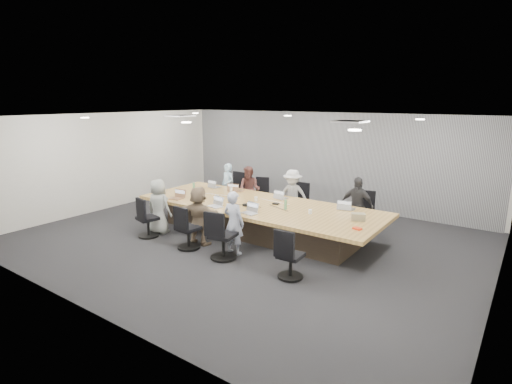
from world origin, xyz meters
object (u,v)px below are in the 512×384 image
Objects in this scene: chair_1 at (257,198)px; person_6 at (234,223)px; laptop_0 at (215,187)px; person_4 at (159,206)px; laptop_6 at (249,213)px; chair_0 at (235,192)px; laptop_5 at (215,206)px; chair_7 at (291,259)px; person_1 at (250,190)px; chair_6 at (223,239)px; chair_2 at (298,205)px; laptop_2 at (281,198)px; person_2 at (292,196)px; laptop_1 at (238,191)px; person_5 at (199,215)px; person_0 at (228,186)px; snack_packet at (357,229)px; person_3 at (357,206)px; bottle_green_right at (286,204)px; stapler at (246,205)px; bottle_clear at (231,191)px; laptop_3 at (348,209)px; bottle_green_left at (194,187)px; chair_3 at (361,215)px; conference_table at (258,217)px; canvas_bag at (358,217)px; chair_5 at (188,232)px; laptop_4 at (175,198)px; mug_brown at (180,192)px.

chair_1 is 3.44m from person_6.
laptop_0 is (-0.80, -0.90, 0.39)m from chair_1.
laptop_6 is (2.30, 0.55, 0.08)m from person_4.
chair_0 is 2.47× the size of laptop_5.
chair_7 is 0.54× the size of person_1.
person_1 reaches higher than chair_0.
chair_6 is at bearing 96.54° from chair_1.
chair_6 is (0.16, -3.40, 0.06)m from chair_2.
person_2 is at bearing -82.37° from laptop_2.
person_5 reaches higher than laptop_1.
person_0 reaches higher than snack_packet.
chair_0 is 0.59× the size of person_3.
person_0 reaches higher than bottle_green_right.
stapler is (1.94, -2.07, 0.35)m from chair_0.
person_0 reaches higher than laptop_6.
laptop_0 is 1.27× the size of bottle_clear.
laptop_6 reaches higher than chair_7.
laptop_0 is at bearing -7.85° from laptop_3.
laptop_6 is at bearing -19.86° from bottle_green_left.
laptop_6 is at bearing -67.65° from person_1.
person_5 is 1.13m from laptop_6.
chair_3 is at bearing -175.01° from laptop_1.
chair_0 reaches higher than conference_table.
chair_6 is 0.60× the size of person_2.
canvas_bag is (2.13, 1.79, 0.40)m from chair_6.
snack_packet is (0.21, -0.57, -0.06)m from canvas_bag.
laptop_6 is at bearing 79.39° from chair_6.
person_6 is at bearing 92.92° from chair_2.
chair_5 is 2.59m from laptop_1.
person_3 is at bearing -14.31° from person_2.
chair_2 is 3.31m from laptop_4.
snack_packet is (4.88, -0.08, -0.04)m from mug_brown.
stapler reaches higher than conference_table.
chair_1 is (-1.25, 1.70, -0.04)m from conference_table.
stapler is at bearing -124.76° from person_5.
person_4 is (-0.74, -2.15, -0.08)m from laptop_1.
laptop_3 reaches higher than chair_1.
person_2 is at bearing 102.67° from laptop_6.
laptop_3 is 2.02× the size of snack_packet.
person_4 reaches higher than stapler.
person_1 reaches higher than laptop_3.
bottle_green_left reaches higher than laptop_1.
person_5 is at bearing -91.55° from person_1.
person_1 is 0.99× the size of person_6.
chair_0 is at bearing 83.78° from laptop_4.
laptop_6 is at bearing -175.43° from person_4.
canvas_bag is (0.52, -0.71, 0.07)m from laptop_3.
chair_2 is at bearing -34.79° from laptop_3.
laptop_1 is 1.40m from laptop_2.
laptop_6 is at bearing -7.62° from laptop_4.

